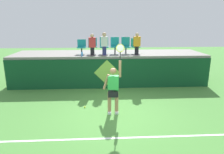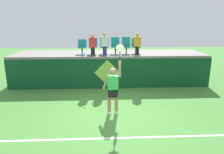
{
  "view_description": "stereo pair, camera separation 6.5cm",
  "coord_description": "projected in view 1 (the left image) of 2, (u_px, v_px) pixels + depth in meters",
  "views": [
    {
      "loc": [
        -0.48,
        -6.76,
        3.22
      ],
      "look_at": [
        -0.02,
        1.11,
        1.11
      ],
      "focal_mm": 33.05,
      "sensor_mm": 36.0,
      "label": 1
    },
    {
      "loc": [
        -0.41,
        -6.76,
        3.22
      ],
      "look_at": [
        -0.02,
        1.11,
        1.11
      ],
      "focal_mm": 33.05,
      "sensor_mm": 36.0,
      "label": 2
    }
  ],
  "objects": [
    {
      "name": "stadium_chair_3",
      "position": [
        115.0,
        45.0,
        10.75
      ],
      "size": [
        0.44,
        0.42,
        0.85
      ],
      "color": "#38383D",
      "rests_on": "spectator_platform"
    },
    {
      "name": "stadium_chair_2",
      "position": [
        104.0,
        45.0,
        10.72
      ],
      "size": [
        0.44,
        0.42,
        0.86
      ],
      "color": "#38383D",
      "rests_on": "spectator_platform"
    },
    {
      "name": "spectator_2",
      "position": [
        92.0,
        44.0,
        10.21
      ],
      "size": [
        0.34,
        0.2,
        1.06
      ],
      "color": "black",
      "rests_on": "spectator_platform"
    },
    {
      "name": "court_back_wall",
      "position": [
        110.0,
        74.0,
        10.23
      ],
      "size": [
        10.07,
        0.2,
        1.48
      ],
      "primitive_type": "cube",
      "color": "#0F4223",
      "rests_on": "ground_plane"
    },
    {
      "name": "stadium_chair_4",
      "position": [
        126.0,
        45.0,
        10.79
      ],
      "size": [
        0.44,
        0.42,
        0.86
      ],
      "color": "#38383D",
      "rests_on": "spectator_platform"
    },
    {
      "name": "spectator_platform",
      "position": [
        109.0,
        54.0,
        11.17
      ],
      "size": [
        10.07,
        2.48,
        0.12
      ],
      "primitive_type": "cube",
      "color": "gray",
      "rests_on": "court_back_wall"
    },
    {
      "name": "tennis_player",
      "position": [
        113.0,
        88.0,
        7.28
      ],
      "size": [
        0.75,
        0.26,
        2.51
      ],
      "color": "white",
      "rests_on": "ground_plane"
    },
    {
      "name": "wall_signage_mount",
      "position": [
        107.0,
        88.0,
        10.31
      ],
      "size": [
        1.27,
        0.01,
        1.45
      ],
      "color": "#0F4223",
      "rests_on": "ground_plane"
    },
    {
      "name": "spectator_0",
      "position": [
        137.0,
        44.0,
        10.38
      ],
      "size": [
        0.34,
        0.2,
        1.1
      ],
      "color": "black",
      "rests_on": "spectator_platform"
    },
    {
      "name": "tennis_ball",
      "position": [
        85.0,
        107.0,
        7.98
      ],
      "size": [
        0.07,
        0.07,
        0.07
      ],
      "primitive_type": "sphere",
      "color": "#D1E533",
      "rests_on": "ground_plane"
    },
    {
      "name": "court_baseline_stripe",
      "position": [
        118.0,
        138.0,
        5.9
      ],
      "size": [
        9.07,
        0.08,
        0.01
      ],
      "primitive_type": "cube",
      "color": "white",
      "rests_on": "ground_plane"
    },
    {
      "name": "spectator_1",
      "position": [
        104.0,
        43.0,
        10.23
      ],
      "size": [
        0.34,
        0.21,
        1.12
      ],
      "color": "navy",
      "rests_on": "spectator_platform"
    },
    {
      "name": "stadium_chair_1",
      "position": [
        93.0,
        45.0,
        10.69
      ],
      "size": [
        0.44,
        0.42,
        0.83
      ],
      "color": "#38383D",
      "rests_on": "spectator_platform"
    },
    {
      "name": "ground_plane",
      "position": [
        114.0,
        115.0,
        7.37
      ],
      "size": [
        40.0,
        40.0,
        0.0
      ],
      "primitive_type": "plane",
      "color": "#478438"
    },
    {
      "name": "stadium_chair_5",
      "position": [
        135.0,
        45.0,
        10.81
      ],
      "size": [
        0.44,
        0.42,
        0.79
      ],
      "color": "#38383D",
      "rests_on": "spectator_platform"
    },
    {
      "name": "water_bottle",
      "position": [
        82.0,
        54.0,
        10.05
      ],
      "size": [
        0.08,
        0.08,
        0.21
      ],
      "primitive_type": "cylinder",
      "color": "#338CE5",
      "rests_on": "spectator_platform"
    },
    {
      "name": "stadium_chair_0",
      "position": [
        82.0,
        46.0,
        10.66
      ],
      "size": [
        0.44,
        0.42,
        0.74
      ],
      "color": "#38383D",
      "rests_on": "spectator_platform"
    }
  ]
}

